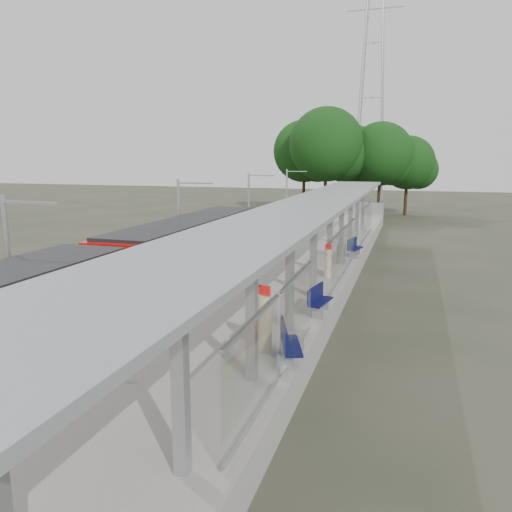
{
  "coord_description": "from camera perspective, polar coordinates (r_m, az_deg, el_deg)",
  "views": [
    {
      "loc": [
        5.63,
        -5.22,
        6.52
      ],
      "look_at": [
        -0.75,
        15.15,
        2.3
      ],
      "focal_mm": 35.0,
      "sensor_mm": 36.0,
      "label": 1
    }
  ],
  "objects": [
    {
      "name": "trackbed",
      "position": [
        27.93,
        -4.36,
        -2.1
      ],
      "size": [
        3.0,
        70.0,
        0.24
      ],
      "primitive_type": "cube",
      "color": "#59544C",
      "rests_on": "ground"
    },
    {
      "name": "platform",
      "position": [
        26.54,
        4.69,
        -1.97
      ],
      "size": [
        6.0,
        50.0,
        1.0
      ],
      "primitive_type": "cube",
      "color": "gray",
      "rests_on": "ground"
    },
    {
      "name": "tactile_strip",
      "position": [
        27.08,
        -0.56,
        -0.55
      ],
      "size": [
        0.6,
        50.0,
        0.02
      ],
      "primitive_type": "cube",
      "color": "gold",
      "rests_on": "platform"
    },
    {
      "name": "end_fence",
      "position": [
        50.73,
        10.99,
        5.41
      ],
      "size": [
        6.0,
        0.1,
        1.2
      ],
      "primitive_type": "cube",
      "color": "#9EA0A5",
      "rests_on": "platform"
    },
    {
      "name": "train",
      "position": [
        18.4,
        -16.68,
        -3.36
      ],
      "size": [
        2.74,
        27.6,
        3.62
      ],
      "color": "black",
      "rests_on": "ground"
    },
    {
      "name": "canopy",
      "position": [
        21.91,
        6.74,
        5.02
      ],
      "size": [
        3.27,
        38.0,
        3.66
      ],
      "color": "#9EA0A5",
      "rests_on": "platform"
    },
    {
      "name": "pylon",
      "position": [
        79.49,
        13.2,
        19.94
      ],
      "size": [
        8.0,
        4.0,
        38.0
      ],
      "primitive_type": null,
      "color": "#9EA0A5",
      "rests_on": "ground"
    },
    {
      "name": "tree_cluster",
      "position": [
        58.48,
        10.26,
        11.62
      ],
      "size": [
        18.58,
        12.23,
        11.94
      ],
      "color": "#382316",
      "rests_on": "ground"
    },
    {
      "name": "catenary_masts",
      "position": [
        27.2,
        -8.6,
        3.43
      ],
      "size": [
        2.08,
        48.16,
        5.4
      ],
      "color": "#9EA0A5",
      "rests_on": "ground"
    },
    {
      "name": "bench_near",
      "position": [
        13.85,
        3.68,
        -9.78
      ],
      "size": [
        0.99,
        1.66,
        1.08
      ],
      "rotation": [
        0.0,
        0.0,
        0.33
      ],
      "color": "#0F134D",
      "rests_on": "platform"
    },
    {
      "name": "bench_mid",
      "position": [
        18.06,
        7.12,
        -4.92
      ],
      "size": [
        0.71,
        1.55,
        1.02
      ],
      "rotation": [
        0.0,
        0.0,
        -0.17
      ],
      "color": "#0F134D",
      "rests_on": "platform"
    },
    {
      "name": "bench_far",
      "position": [
        28.81,
        11.12,
        1.03
      ],
      "size": [
        0.79,
        1.58,
        1.04
      ],
      "rotation": [
        0.0,
        0.0,
        -0.22
      ],
      "color": "#0F134D",
      "rests_on": "platform"
    },
    {
      "name": "info_pillar_near",
      "position": [
        14.53,
        0.97,
        -7.61
      ],
      "size": [
        0.44,
        0.44,
        1.94
      ],
      "rotation": [
        0.0,
        0.0,
        -0.34
      ],
      "color": "beige",
      "rests_on": "platform"
    },
    {
      "name": "info_pillar_far",
      "position": [
        23.52,
        8.25,
        -0.82
      ],
      "size": [
        0.35,
        0.35,
        1.57
      ],
      "rotation": [
        0.0,
        0.0,
        0.01
      ],
      "color": "beige",
      "rests_on": "platform"
    },
    {
      "name": "litter_bin",
      "position": [
        26.72,
        9.7,
        0.2
      ],
      "size": [
        0.59,
        0.59,
        1.01
      ],
      "primitive_type": "cylinder",
      "rotation": [
        0.0,
        0.0,
        0.23
      ],
      "color": "#9EA0A5",
      "rests_on": "platform"
    }
  ]
}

